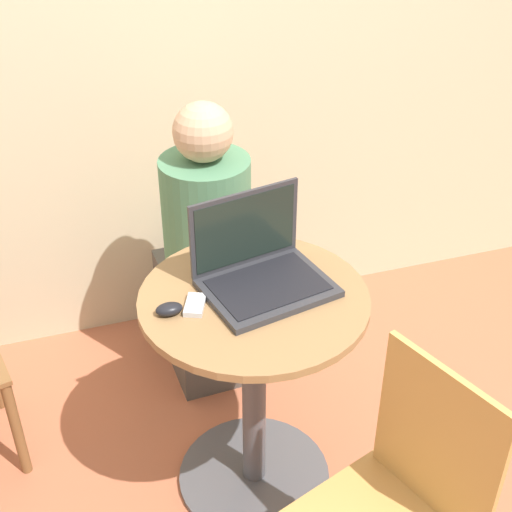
% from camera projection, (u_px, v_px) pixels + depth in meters
% --- Properties ---
extents(ground_plane, '(12.00, 12.00, 0.00)m').
position_uv_depth(ground_plane, '(254.00, 477.00, 2.45)').
color(ground_plane, '#B26042').
extents(back_wall, '(7.00, 0.05, 2.60)m').
position_uv_depth(back_wall, '(167.00, 17.00, 2.54)').
color(back_wall, beige).
rests_on(back_wall, ground_plane).
extents(round_table, '(0.66, 0.66, 0.78)m').
position_uv_depth(round_table, '(254.00, 370.00, 2.18)').
color(round_table, '#4C4C51').
rests_on(round_table, ground_plane).
extents(laptop, '(0.40, 0.34, 0.26)m').
position_uv_depth(laptop, '(260.00, 269.00, 2.05)').
color(laptop, '#2D2D33').
rests_on(laptop, round_table).
extents(cell_phone, '(0.09, 0.11, 0.02)m').
position_uv_depth(cell_phone, '(195.00, 304.00, 1.98)').
color(cell_phone, silver).
rests_on(cell_phone, round_table).
extents(computer_mouse, '(0.08, 0.05, 0.03)m').
position_uv_depth(computer_mouse, '(169.00, 309.00, 1.95)').
color(computer_mouse, black).
rests_on(computer_mouse, round_table).
extents(person_seated, '(0.32, 0.49, 1.15)m').
position_uv_depth(person_seated, '(205.00, 268.00, 2.65)').
color(person_seated, '#4C4742').
rests_on(person_seated, ground_plane).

